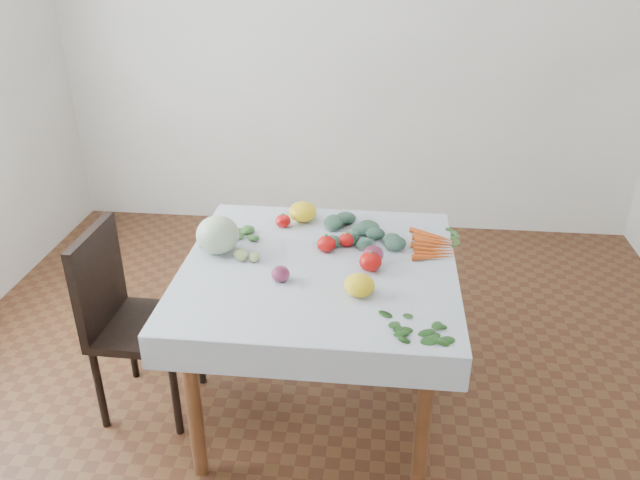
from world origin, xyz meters
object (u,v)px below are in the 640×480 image
Objects in this scene: chair at (125,311)px; heirloom_back at (303,212)px; carrot_bunch at (434,245)px; table at (319,286)px; cabbage at (218,235)px.

chair reaches higher than heirloom_back.
chair is 1.38m from carrot_bunch.
table is 3.39× the size of carrot_bunch.
carrot_bunch is (1.32, 0.26, 0.26)m from chair.
cabbage is at bearing -132.21° from heirloom_back.
cabbage is 0.93m from carrot_bunch.
table is at bearing -73.67° from heirloom_back.
heirloom_back is at bearing 106.33° from table.
carrot_bunch is at bearing 11.12° from chair.
table is 0.46m from heirloom_back.
cabbage reaches higher than heirloom_back.
carrot_bunch is at bearing -19.64° from heirloom_back.
cabbage is at bearing 17.22° from chair.
cabbage is (-0.44, 0.07, 0.18)m from table.
chair is 3.00× the size of carrot_bunch.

